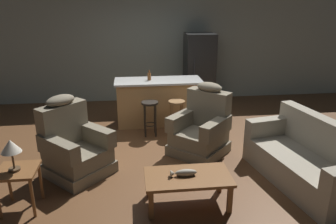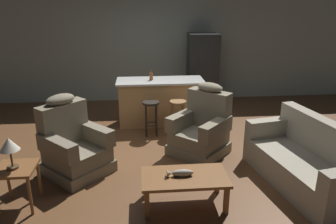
{
  "view_description": "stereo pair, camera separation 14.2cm",
  "coord_description": "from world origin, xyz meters",
  "views": [
    {
      "loc": [
        -0.57,
        -5.23,
        2.56
      ],
      "look_at": [
        0.03,
        -0.1,
        0.75
      ],
      "focal_mm": 35.0,
      "sensor_mm": 36.0,
      "label": 1
    },
    {
      "loc": [
        -0.43,
        -5.24,
        2.56
      ],
      "look_at": [
        0.03,
        -0.1,
        0.75
      ],
      "focal_mm": 35.0,
      "sensor_mm": 36.0,
      "label": 2
    }
  ],
  "objects": [
    {
      "name": "kitchen_island",
      "position": [
        0.0,
        1.35,
        0.48
      ],
      "size": [
        1.8,
        0.7,
        0.95
      ],
      "color": "#AD7F4C",
      "rests_on": "ground_plane"
    },
    {
      "name": "ground_plane",
      "position": [
        0.0,
        0.0,
        0.0
      ],
      "size": [
        12.0,
        12.0,
        0.0
      ],
      "color": "brown"
    },
    {
      "name": "coffee_table",
      "position": [
        0.11,
        -1.62,
        0.36
      ],
      "size": [
        1.1,
        0.6,
        0.42
      ],
      "color": "brown",
      "rests_on": "ground_plane"
    },
    {
      "name": "end_table",
      "position": [
        -2.01,
        -1.47,
        0.46
      ],
      "size": [
        0.48,
        0.48,
        0.56
      ],
      "color": "brown",
      "rests_on": "ground_plane"
    },
    {
      "name": "couch",
      "position": [
        1.91,
        -1.29,
        0.34
      ],
      "size": [
        1.18,
        2.02,
        0.94
      ],
      "rotation": [
        0.0,
        0.0,
        3.33
      ],
      "color": "#9E937F",
      "rests_on": "ground_plane"
    },
    {
      "name": "fish_figurine",
      "position": [
        0.05,
        -1.63,
        0.46
      ],
      "size": [
        0.34,
        0.1,
        0.1
      ],
      "color": "#4C3823",
      "rests_on": "coffee_table"
    },
    {
      "name": "recliner_near_island",
      "position": [
        0.61,
        -0.11,
        0.42
      ],
      "size": [
        1.19,
        1.19,
        1.2
      ],
      "rotation": [
        0.0,
        0.0,
        3.96
      ],
      "color": "#756B56",
      "rests_on": "ground_plane"
    },
    {
      "name": "refrigerator",
      "position": [
        1.12,
        2.55,
        0.88
      ],
      "size": [
        0.7,
        0.69,
        1.76
      ],
      "color": "black",
      "rests_on": "ground_plane"
    },
    {
      "name": "bottle_tall_green",
      "position": [
        -0.18,
        1.36,
        1.03
      ],
      "size": [
        0.08,
        0.08,
        0.21
      ],
      "color": "brown",
      "rests_on": "kitchen_island"
    },
    {
      "name": "table_lamp",
      "position": [
        -2.02,
        -1.49,
        0.87
      ],
      "size": [
        0.24,
        0.24,
        0.41
      ],
      "color": "#4C3823",
      "rests_on": "end_table"
    },
    {
      "name": "bar_stool_right",
      "position": [
        0.3,
        0.72,
        0.47
      ],
      "size": [
        0.32,
        0.32,
        0.68
      ],
      "color": "olive",
      "rests_on": "ground_plane"
    },
    {
      "name": "bar_stool_left",
      "position": [
        -0.22,
        0.72,
        0.47
      ],
      "size": [
        0.32,
        0.32,
        0.68
      ],
      "color": "black",
      "rests_on": "ground_plane"
    },
    {
      "name": "recliner_near_lamp",
      "position": [
        -1.46,
        -0.6,
        0.42
      ],
      "size": [
        1.19,
        1.19,
        1.2
      ],
      "rotation": [
        0.0,
        0.0,
        -0.78
      ],
      "color": "#756B56",
      "rests_on": "ground_plane"
    },
    {
      "name": "back_wall",
      "position": [
        0.0,
        3.12,
        1.3
      ],
      "size": [
        12.0,
        0.05,
        2.6
      ],
      "color": "#939E93",
      "rests_on": "ground_plane"
    }
  ]
}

